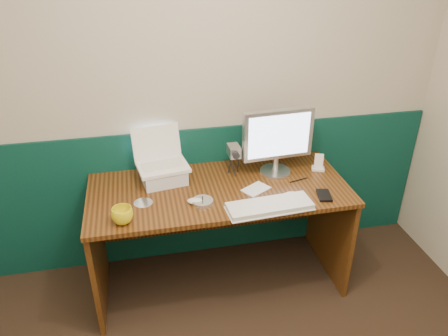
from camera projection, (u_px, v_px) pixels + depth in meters
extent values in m
cube|color=#B9AF9C|center=(182.00, 93.00, 2.74)|extent=(3.50, 0.04, 2.50)
cube|color=#073226|center=(187.00, 195.00, 3.09)|extent=(3.48, 0.02, 1.00)
cube|color=#351B09|center=(219.00, 237.00, 2.87)|extent=(1.60, 0.70, 0.75)
cube|color=silver|center=(163.00, 175.00, 2.75)|extent=(0.30, 0.26, 0.09)
cube|color=white|center=(270.00, 207.00, 2.49)|extent=(0.50, 0.19, 0.03)
ellipsoid|color=white|center=(291.00, 195.00, 2.59)|extent=(0.10, 0.07, 0.03)
ellipsoid|color=white|center=(196.00, 201.00, 2.53)|extent=(0.11, 0.08, 0.03)
imported|color=yellow|center=(122.00, 215.00, 2.35)|extent=(0.15, 0.15, 0.09)
cylinder|color=silver|center=(203.00, 202.00, 2.53)|extent=(0.12, 0.12, 0.03)
cylinder|color=silver|center=(143.00, 203.00, 2.55)|extent=(0.11, 0.11, 0.00)
cylinder|color=black|center=(299.00, 180.00, 2.77)|extent=(0.13, 0.04, 0.01)
cube|color=white|center=(256.00, 189.00, 2.68)|extent=(0.20, 0.18, 0.00)
cube|color=white|center=(318.00, 169.00, 2.90)|extent=(0.10, 0.09, 0.02)
cube|color=white|center=(319.00, 161.00, 2.87)|extent=(0.06, 0.05, 0.10)
cube|color=black|center=(324.00, 195.00, 2.60)|extent=(0.10, 0.14, 0.02)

